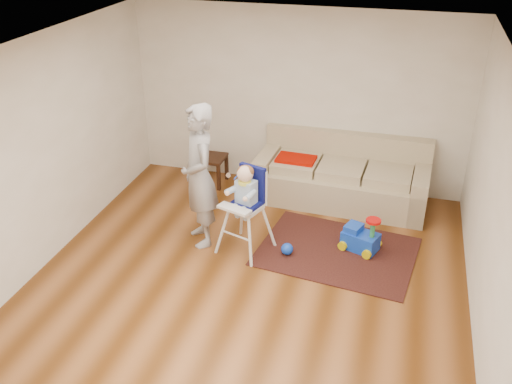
% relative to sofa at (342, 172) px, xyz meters
% --- Properties ---
extents(ground, '(5.50, 5.50, 0.00)m').
position_rel_sofa_xyz_m(ground, '(-0.77, -2.30, -0.48)').
color(ground, '#552C0D').
rests_on(ground, ground).
extents(room_envelope, '(5.04, 5.52, 2.72)m').
position_rel_sofa_xyz_m(room_envelope, '(-0.77, -1.77, 1.40)').
color(room_envelope, beige).
rests_on(room_envelope, ground).
extents(sofa, '(2.51, 1.13, 0.95)m').
position_rel_sofa_xyz_m(sofa, '(0.00, 0.00, 0.00)').
color(sofa, tan).
rests_on(sofa, ground).
extents(side_table, '(0.45, 0.45, 0.45)m').
position_rel_sofa_xyz_m(side_table, '(-2.04, 0.05, -0.25)').
color(side_table, black).
rests_on(side_table, ground).
extents(area_rug, '(2.09, 1.67, 0.02)m').
position_rel_sofa_xyz_m(area_rug, '(0.16, -1.38, -0.47)').
color(area_rug, black).
rests_on(area_rug, ground).
extents(ride_on_toy, '(0.52, 0.45, 0.48)m').
position_rel_sofa_xyz_m(ride_on_toy, '(0.43, -1.24, -0.22)').
color(ride_on_toy, blue).
rests_on(ride_on_toy, area_rug).
extents(toy_ball, '(0.15, 0.15, 0.15)m').
position_rel_sofa_xyz_m(toy_ball, '(-0.44, -1.62, -0.38)').
color(toy_ball, blue).
rests_on(toy_ball, area_rug).
extents(high_chair, '(0.70, 0.70, 1.19)m').
position_rel_sofa_xyz_m(high_chair, '(-0.98, -1.62, 0.10)').
color(high_chair, silver).
rests_on(high_chair, ground).
extents(adult, '(0.76, 0.81, 1.87)m').
position_rel_sofa_xyz_m(adult, '(-1.59, -1.56, 0.46)').
color(adult, gray).
rests_on(adult, ground).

